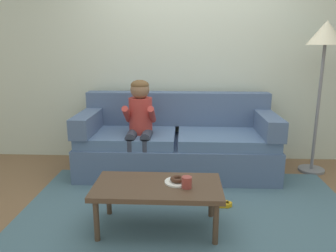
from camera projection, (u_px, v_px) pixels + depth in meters
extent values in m
plane|color=brown|center=(187.00, 204.00, 3.11)|extent=(10.00, 10.00, 0.00)
cube|color=beige|center=(188.00, 51.00, 4.14)|extent=(8.00, 0.10, 2.80)
cube|color=#476675|center=(188.00, 217.00, 2.87)|extent=(2.99, 2.06, 0.01)
cube|color=slate|center=(177.00, 157.00, 3.85)|extent=(2.24, 0.90, 0.38)
cube|color=slate|center=(128.00, 137.00, 3.77)|extent=(1.07, 0.74, 0.12)
cube|color=slate|center=(226.00, 138.00, 3.72)|extent=(1.07, 0.74, 0.12)
cube|color=slate|center=(178.00, 109.00, 4.07)|extent=(2.24, 0.20, 0.41)
cube|color=slate|center=(89.00, 121.00, 3.80)|extent=(0.20, 0.90, 0.22)
cube|color=slate|center=(267.00, 123.00, 3.70)|extent=(0.20, 0.90, 0.22)
cube|color=#4C3828|center=(158.00, 187.00, 2.61)|extent=(1.02, 0.53, 0.04)
cylinder|color=#4C3828|center=(96.00, 221.00, 2.47)|extent=(0.04, 0.04, 0.35)
cylinder|color=#4C3828|center=(216.00, 224.00, 2.43)|extent=(0.04, 0.04, 0.35)
cylinder|color=#4C3828|center=(109.00, 197.00, 2.87)|extent=(0.04, 0.04, 0.35)
cylinder|color=#4C3828|center=(211.00, 199.00, 2.83)|extent=(0.04, 0.04, 0.35)
cylinder|color=#AD3833|center=(141.00, 116.00, 3.67)|extent=(0.26, 0.26, 0.40)
sphere|color=#846047|center=(140.00, 89.00, 3.58)|extent=(0.21, 0.21, 0.21)
ellipsoid|color=brown|center=(140.00, 85.00, 3.57)|extent=(0.20, 0.20, 0.12)
cylinder|color=#333847|center=(132.00, 135.00, 3.57)|extent=(0.11, 0.30, 0.11)
cylinder|color=#333847|center=(130.00, 160.00, 3.48)|extent=(0.09, 0.09, 0.44)
cube|color=black|center=(130.00, 184.00, 3.49)|extent=(0.10, 0.20, 0.06)
cylinder|color=#AD3833|center=(127.00, 114.00, 3.57)|extent=(0.07, 0.29, 0.23)
cylinder|color=#333847|center=(147.00, 136.00, 3.57)|extent=(0.11, 0.30, 0.11)
cylinder|color=#333847|center=(145.00, 160.00, 3.48)|extent=(0.09, 0.09, 0.44)
cube|color=black|center=(145.00, 184.00, 3.49)|extent=(0.10, 0.20, 0.06)
cylinder|color=#AD3833|center=(152.00, 115.00, 3.55)|extent=(0.07, 0.29, 0.23)
cylinder|color=white|center=(178.00, 182.00, 2.64)|extent=(0.21, 0.21, 0.01)
torus|color=#422619|center=(178.00, 179.00, 2.63)|extent=(0.16, 0.16, 0.04)
cylinder|color=#993D38|center=(187.00, 182.00, 2.53)|extent=(0.08, 0.08, 0.09)
cube|color=gold|center=(220.00, 205.00, 3.05)|extent=(0.16, 0.09, 0.05)
cylinder|color=gold|center=(211.00, 204.00, 3.05)|extent=(0.06, 0.06, 0.05)
cylinder|color=gold|center=(229.00, 205.00, 3.04)|extent=(0.06, 0.06, 0.05)
cylinder|color=slate|center=(311.00, 170.00, 3.93)|extent=(0.30, 0.30, 0.03)
cylinder|color=slate|center=(318.00, 107.00, 3.75)|extent=(0.04, 0.04, 1.49)
cone|color=beige|center=(326.00, 33.00, 3.56)|extent=(0.40, 0.40, 0.26)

